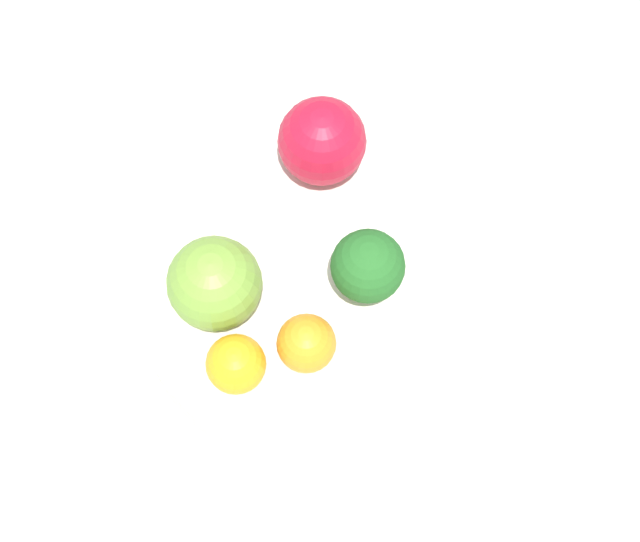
# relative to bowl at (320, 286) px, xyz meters

# --- Properties ---
(ground_plane) EXTENTS (6.00, 6.00, 0.00)m
(ground_plane) POSITION_rel_bowl_xyz_m (0.00, 0.00, -0.04)
(ground_plane) COLOR gray
(table_surface) EXTENTS (1.20, 1.20, 0.02)m
(table_surface) POSITION_rel_bowl_xyz_m (0.00, 0.00, -0.03)
(table_surface) COLOR #B2C6B2
(table_surface) RESTS_ON ground_plane
(bowl) EXTENTS (0.26, 0.26, 0.03)m
(bowl) POSITION_rel_bowl_xyz_m (0.00, 0.00, 0.00)
(bowl) COLOR silver
(bowl) RESTS_ON table_surface
(broccoli) EXTENTS (0.05, 0.05, 0.06)m
(broccoli) POSITION_rel_bowl_xyz_m (-0.03, 0.02, 0.05)
(broccoli) COLOR #8CB76B
(broccoli) RESTS_ON bowl
(apple_red) EXTENTS (0.06, 0.06, 0.06)m
(apple_red) POSITION_rel_bowl_xyz_m (0.07, -0.00, 0.05)
(apple_red) COLOR olive
(apple_red) RESTS_ON bowl
(apple_green) EXTENTS (0.06, 0.06, 0.06)m
(apple_green) POSITION_rel_bowl_xyz_m (-0.02, -0.09, 0.05)
(apple_green) COLOR #B7142D
(apple_green) RESTS_ON bowl
(orange_front) EXTENTS (0.04, 0.04, 0.04)m
(orange_front) POSITION_rel_bowl_xyz_m (0.07, 0.05, 0.04)
(orange_front) COLOR orange
(orange_front) RESTS_ON bowl
(orange_back) EXTENTS (0.04, 0.04, 0.04)m
(orange_back) POSITION_rel_bowl_xyz_m (0.02, 0.05, 0.04)
(orange_back) COLOR orange
(orange_back) RESTS_ON bowl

